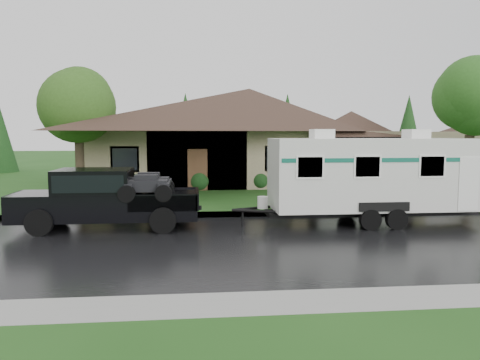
# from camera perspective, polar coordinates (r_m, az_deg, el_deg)

# --- Properties ---
(ground) EXTENTS (140.00, 140.00, 0.00)m
(ground) POSITION_cam_1_polar(r_m,az_deg,el_deg) (15.05, -0.06, -5.94)
(ground) COLOR #204C17
(ground) RESTS_ON ground
(road) EXTENTS (140.00, 8.00, 0.01)m
(road) POSITION_cam_1_polar(r_m,az_deg,el_deg) (13.11, 0.82, -7.67)
(road) COLOR black
(road) RESTS_ON ground
(curb) EXTENTS (140.00, 0.50, 0.15)m
(curb) POSITION_cam_1_polar(r_m,az_deg,el_deg) (17.24, -0.80, -4.19)
(curb) COLOR gray
(curb) RESTS_ON ground
(lawn) EXTENTS (140.00, 26.00, 0.15)m
(lawn) POSITION_cam_1_polar(r_m,az_deg,el_deg) (29.85, -2.92, 0.01)
(lawn) COLOR #204C17
(lawn) RESTS_ON ground
(house_main) EXTENTS (19.44, 10.80, 6.90)m
(house_main) POSITION_cam_1_polar(r_m,az_deg,el_deg) (28.76, 1.76, 6.81)
(house_main) COLOR gray
(house_main) RESTS_ON lawn
(tree_left_green) EXTENTS (3.69, 3.69, 6.10)m
(tree_left_green) POSITION_cam_1_polar(r_m,az_deg,el_deg) (23.12, -19.16, 8.73)
(tree_left_green) COLOR #382B1E
(tree_left_green) RESTS_ON lawn
(tree_right_green) EXTENTS (3.89, 3.89, 6.43)m
(tree_right_green) POSITION_cam_1_polar(r_m,az_deg,el_deg) (24.58, 26.37, 8.80)
(tree_right_green) COLOR #382B1E
(tree_right_green) RESTS_ON lawn
(shrub_row) EXTENTS (13.60, 1.00, 1.00)m
(shrub_row) POSITION_cam_1_polar(r_m,az_deg,el_deg) (24.33, 2.45, 0.08)
(shrub_row) COLOR #143814
(shrub_row) RESTS_ON lawn
(pickup_truck) EXTENTS (5.73, 2.18, 1.91)m
(pickup_truck) POSITION_cam_1_polar(r_m,az_deg,el_deg) (15.52, -16.29, -1.98)
(pickup_truck) COLOR black
(pickup_truck) RESTS_ON ground
(travel_trailer) EXTENTS (7.07, 2.48, 3.17)m
(travel_trailer) POSITION_cam_1_polar(r_m,az_deg,el_deg) (16.31, 15.69, 0.73)
(travel_trailer) COLOR silver
(travel_trailer) RESTS_ON ground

